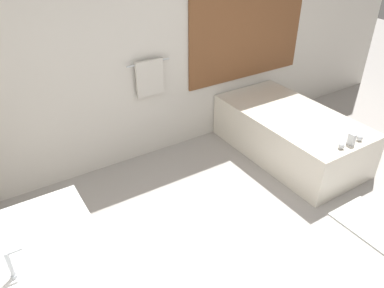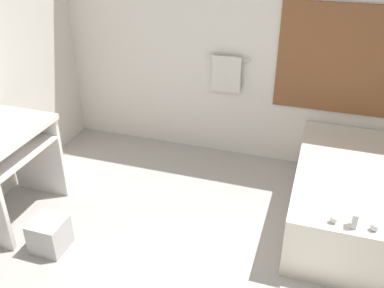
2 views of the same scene
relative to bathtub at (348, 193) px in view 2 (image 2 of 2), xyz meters
name	(u,v)px [view 2 (image 2 of 2)]	position (x,y,z in m)	size (l,w,h in m)	color
wall_back_with_blinds	(261,42)	(-1.04, 0.93, 1.05)	(7.40, 0.13, 2.70)	silver
bathtub	(348,193)	(0.00, 0.00, 0.00)	(0.94, 1.78, 0.66)	silver
waste_bin	(50,235)	(-2.37, -1.18, -0.15)	(0.28, 0.28, 0.29)	#B2B2B2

